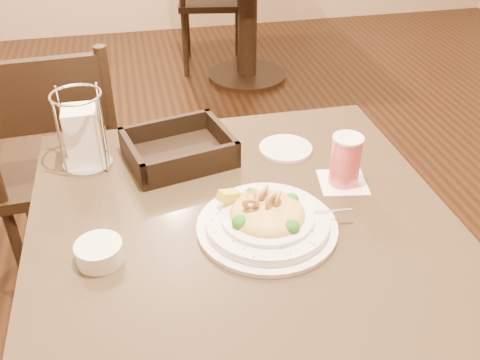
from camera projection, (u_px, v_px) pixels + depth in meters
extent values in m
cylinder|color=black|center=(242.00, 331.00, 1.36)|extent=(0.12, 0.12, 0.69)
cube|color=#453A27|center=(242.00, 221.00, 1.16)|extent=(0.90, 0.90, 0.03)
cylinder|color=black|center=(247.00, 75.00, 3.60)|extent=(0.52, 0.52, 0.03)
cylinder|color=black|center=(248.00, 23.00, 3.39)|extent=(0.12, 0.12, 0.69)
cube|color=black|center=(64.00, 167.00, 1.85)|extent=(0.44, 0.44, 0.04)
cylinder|color=black|center=(120.00, 186.00, 2.17)|extent=(0.04, 0.04, 0.43)
cylinder|color=black|center=(27.00, 200.00, 2.09)|extent=(0.04, 0.04, 0.43)
cylinder|color=black|center=(129.00, 242.00, 1.88)|extent=(0.04, 0.04, 0.43)
cylinder|color=black|center=(22.00, 261.00, 1.80)|extent=(0.04, 0.04, 0.43)
cylinder|color=black|center=(110.00, 120.00, 1.61)|extent=(0.04, 0.04, 0.46)
cube|color=black|center=(41.00, 96.00, 1.51)|extent=(0.36, 0.05, 0.22)
cube|color=black|center=(211.00, 1.00, 3.52)|extent=(0.48, 0.48, 0.04)
cylinder|color=black|center=(238.00, 27.00, 3.81)|extent=(0.04, 0.04, 0.43)
cylinder|color=black|center=(187.00, 28.00, 3.80)|extent=(0.04, 0.04, 0.43)
cylinder|color=black|center=(240.00, 45.00, 3.51)|extent=(0.04, 0.04, 0.43)
cylinder|color=black|center=(185.00, 46.00, 3.50)|extent=(0.04, 0.04, 0.43)
cylinder|color=white|center=(267.00, 227.00, 1.11)|extent=(0.29, 0.29, 0.01)
cylinder|color=white|center=(267.00, 221.00, 1.10)|extent=(0.26, 0.26, 0.02)
cylinder|color=white|center=(267.00, 216.00, 1.09)|extent=(0.19, 0.19, 0.01)
ellipsoid|color=gold|center=(267.00, 214.00, 1.09)|extent=(0.16, 0.16, 0.05)
cube|color=yellow|center=(229.00, 196.00, 1.12)|extent=(0.06, 0.05, 0.04)
cube|color=silver|center=(326.00, 211.00, 1.11)|extent=(0.11, 0.02, 0.01)
cube|color=silver|center=(299.00, 214.00, 1.10)|extent=(0.03, 0.02, 0.00)
torus|color=gold|center=(278.00, 200.00, 1.08)|extent=(0.05, 0.05, 0.01)
torus|color=gold|center=(286.00, 201.00, 1.12)|extent=(0.04, 0.04, 0.02)
torus|color=gold|center=(275.00, 209.00, 1.07)|extent=(0.05, 0.05, 0.02)
torus|color=gold|center=(267.00, 220.00, 1.06)|extent=(0.03, 0.03, 0.02)
torus|color=gold|center=(256.00, 214.00, 1.07)|extent=(0.05, 0.04, 0.03)
torus|color=gold|center=(263.00, 208.00, 1.09)|extent=(0.04, 0.04, 0.02)
torus|color=gold|center=(260.00, 219.00, 1.06)|extent=(0.05, 0.05, 0.01)
torus|color=gold|center=(248.00, 196.00, 1.10)|extent=(0.04, 0.05, 0.03)
torus|color=gold|center=(278.00, 210.00, 1.07)|extent=(0.03, 0.02, 0.02)
torus|color=gold|center=(253.00, 194.00, 1.11)|extent=(0.04, 0.04, 0.03)
torus|color=gold|center=(249.00, 199.00, 1.09)|extent=(0.04, 0.04, 0.02)
torus|color=gold|center=(242.00, 210.00, 1.09)|extent=(0.04, 0.04, 0.01)
torus|color=gold|center=(265.00, 206.00, 1.10)|extent=(0.03, 0.03, 0.03)
torus|color=gold|center=(244.00, 208.00, 1.09)|extent=(0.03, 0.03, 0.03)
torus|color=tan|center=(273.00, 200.00, 1.07)|extent=(0.04, 0.03, 0.04)
torus|color=tan|center=(277.00, 199.00, 1.07)|extent=(0.03, 0.04, 0.04)
torus|color=tan|center=(256.00, 200.00, 1.07)|extent=(0.02, 0.04, 0.04)
torus|color=tan|center=(250.00, 204.00, 1.06)|extent=(0.04, 0.03, 0.04)
torus|color=tan|center=(272.00, 202.00, 1.06)|extent=(0.04, 0.04, 0.04)
torus|color=tan|center=(264.00, 193.00, 1.09)|extent=(0.04, 0.04, 0.04)
torus|color=tan|center=(270.00, 198.00, 1.07)|extent=(0.02, 0.04, 0.04)
ellipsoid|color=#1B5613|center=(292.00, 199.00, 1.12)|extent=(0.03, 0.03, 0.02)
ellipsoid|color=#1B5613|center=(252.00, 194.00, 1.13)|extent=(0.03, 0.03, 0.02)
ellipsoid|color=#1B5613|center=(240.00, 222.00, 1.06)|extent=(0.03, 0.03, 0.03)
ellipsoid|color=#1B5613|center=(291.00, 226.00, 1.05)|extent=(0.03, 0.03, 0.02)
cube|color=#266619|center=(304.00, 195.00, 1.16)|extent=(0.00, 0.00, 0.00)
cube|color=#266619|center=(314.00, 215.00, 1.10)|extent=(0.00, 0.00, 0.00)
cube|color=#266619|center=(310.00, 242.00, 1.03)|extent=(0.00, 0.00, 0.00)
cube|color=#266619|center=(282.00, 248.00, 1.02)|extent=(0.00, 0.00, 0.00)
cube|color=#266619|center=(213.00, 220.00, 1.09)|extent=(0.00, 0.00, 0.00)
cube|color=#266619|center=(290.00, 254.00, 1.00)|extent=(0.00, 0.00, 0.00)
cube|color=#266619|center=(220.00, 210.00, 1.12)|extent=(0.00, 0.00, 0.00)
cube|color=#266619|center=(314.00, 245.00, 1.03)|extent=(0.00, 0.00, 0.00)
cube|color=#266619|center=(245.00, 249.00, 1.02)|extent=(0.00, 0.00, 0.00)
cube|color=#266619|center=(216.00, 232.00, 1.06)|extent=(0.00, 0.00, 0.00)
cube|color=#266619|center=(313.00, 232.00, 1.06)|extent=(0.00, 0.00, 0.00)
cube|color=#266619|center=(254.00, 257.00, 1.00)|extent=(0.00, 0.00, 0.00)
cube|color=#266619|center=(318.00, 205.00, 1.13)|extent=(0.00, 0.00, 0.00)
cube|color=#266619|center=(233.00, 241.00, 1.03)|extent=(0.00, 0.00, 0.00)
cube|color=#266619|center=(270.00, 188.00, 1.18)|extent=(0.00, 0.00, 0.00)
cube|color=#266619|center=(217.00, 214.00, 1.11)|extent=(0.00, 0.00, 0.00)
cube|color=white|center=(343.00, 182.00, 1.25)|extent=(0.13, 0.13, 0.00)
cylinder|color=#E65162|center=(345.00, 161.00, 1.22)|extent=(0.07, 0.07, 0.12)
cylinder|color=white|center=(348.00, 138.00, 1.19)|extent=(0.07, 0.07, 0.01)
cube|color=black|center=(179.00, 156.00, 1.33)|extent=(0.29, 0.25, 0.02)
cube|color=black|center=(222.00, 134.00, 1.36)|extent=(0.06, 0.20, 0.05)
cube|color=black|center=(132.00, 155.00, 1.27)|extent=(0.06, 0.20, 0.05)
cube|color=black|center=(166.00, 128.00, 1.39)|extent=(0.24, 0.07, 0.05)
cube|color=black|center=(192.00, 163.00, 1.24)|extent=(0.24, 0.07, 0.05)
cylinder|color=silver|center=(88.00, 163.00, 1.32)|extent=(0.12, 0.12, 0.01)
torus|color=silver|center=(75.00, 95.00, 1.22)|extent=(0.12, 0.12, 0.01)
cube|color=white|center=(83.00, 136.00, 1.28)|extent=(0.10, 0.10, 0.15)
cylinder|color=silver|center=(60.00, 141.00, 1.22)|extent=(0.01, 0.01, 0.19)
cylinder|color=silver|center=(102.00, 136.00, 1.24)|extent=(0.01, 0.01, 0.19)
cylinder|color=silver|center=(62.00, 122.00, 1.30)|extent=(0.01, 0.01, 0.19)
cylinder|color=silver|center=(102.00, 118.00, 1.31)|extent=(0.01, 0.01, 0.19)
cylinder|color=white|center=(286.00, 148.00, 1.37)|extent=(0.18, 0.18, 0.01)
cylinder|color=white|center=(99.00, 252.00, 1.02)|extent=(0.10, 0.10, 0.04)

